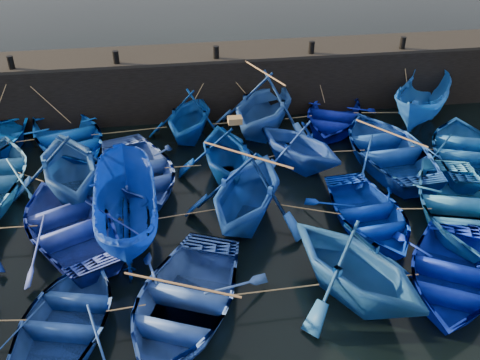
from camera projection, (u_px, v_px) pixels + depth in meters
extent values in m
plane|color=black|center=(257.00, 260.00, 15.18)|extent=(120.00, 120.00, 0.00)
cube|color=black|center=(215.00, 82.00, 23.31)|extent=(26.00, 2.50, 2.50)
cube|color=black|center=(214.00, 52.00, 22.61)|extent=(26.00, 2.50, 0.12)
cylinder|color=black|center=(11.00, 62.00, 20.66)|extent=(0.24, 0.24, 0.50)
cylinder|color=black|center=(116.00, 57.00, 21.18)|extent=(0.24, 0.24, 0.50)
cylinder|color=black|center=(216.00, 52.00, 21.69)|extent=(0.24, 0.24, 0.50)
cylinder|color=black|center=(312.00, 47.00, 22.21)|extent=(0.24, 0.24, 0.50)
cylinder|color=black|center=(403.00, 43.00, 22.72)|extent=(0.24, 0.24, 0.50)
imported|color=blue|center=(67.00, 137.00, 20.42)|extent=(5.43, 6.27, 1.09)
imported|color=#063D94|center=(189.00, 115.00, 20.99)|extent=(4.30, 4.62, 1.99)
imported|color=#204EA3|center=(264.00, 104.00, 21.23)|extent=(6.05, 6.29, 2.55)
imported|color=#031087|center=(333.00, 116.00, 22.15)|extent=(5.09, 5.70, 0.98)
imported|color=blue|center=(423.00, 102.00, 22.17)|extent=(4.53, 5.02, 1.91)
imported|color=navy|center=(69.00, 163.00, 17.46)|extent=(4.80, 5.25, 2.35)
imported|color=blue|center=(138.00, 171.00, 18.34)|extent=(4.85, 5.80, 1.03)
imported|color=navy|center=(227.00, 151.00, 18.44)|extent=(3.57, 4.10, 2.09)
imported|color=#143B96|center=(299.00, 143.00, 19.05)|extent=(4.76, 4.88, 1.95)
imported|color=navy|center=(388.00, 148.00, 19.61)|extent=(4.33, 5.81, 1.16)
imported|color=#1354AB|center=(466.00, 150.00, 19.58)|extent=(5.22, 6.09, 1.07)
imported|color=#253999|center=(69.00, 223.00, 15.76)|extent=(5.50, 6.20, 1.06)
imported|color=#0730A7|center=(125.00, 210.00, 15.59)|extent=(2.08, 5.07, 1.93)
imported|color=navy|center=(247.00, 190.00, 16.13)|extent=(5.45, 5.71, 2.35)
imported|color=#0023A4|center=(369.00, 214.00, 16.29)|extent=(3.50, 4.63, 0.91)
imported|color=#1D66B1|center=(459.00, 206.00, 16.48)|extent=(5.17, 6.20, 1.11)
imported|color=navy|center=(68.00, 319.00, 12.69)|extent=(4.15, 5.04, 0.91)
imported|color=#2D52AE|center=(183.00, 302.00, 13.07)|extent=(5.31, 6.04, 1.04)
imported|color=#154C8C|center=(356.00, 264.00, 13.35)|extent=(5.32, 5.54, 2.25)
imported|color=#061DB5|center=(451.00, 273.00, 14.01)|extent=(5.14, 5.63, 0.95)
cube|color=olive|center=(235.00, 120.00, 17.87)|extent=(0.47, 0.35, 0.22)
cylinder|color=tan|center=(25.00, 141.00, 20.13)|extent=(1.29, 0.25, 0.04)
cylinder|color=tan|center=(130.00, 131.00, 20.82)|extent=(2.90, 0.28, 0.04)
cylinder|color=tan|center=(227.00, 123.00, 21.42)|extent=(1.18, 0.05, 0.04)
cylinder|color=tan|center=(299.00, 117.00, 21.87)|extent=(1.18, 0.18, 0.04)
cylinder|color=tan|center=(377.00, 113.00, 22.25)|extent=(1.94, 0.30, 0.04)
cylinder|color=tan|center=(31.00, 177.00, 17.93)|extent=(0.98, 0.77, 0.04)
cylinder|color=tan|center=(105.00, 175.00, 18.06)|extent=(0.41, 0.32, 0.04)
cylinder|color=tan|center=(183.00, 167.00, 18.51)|extent=(1.27, 0.05, 0.04)
cylinder|color=tan|center=(263.00, 159.00, 18.99)|extent=(0.87, 0.31, 0.04)
cylinder|color=tan|center=(344.00, 151.00, 19.45)|extent=(1.55, 0.14, 0.04)
cylinder|color=tan|center=(427.00, 149.00, 19.59)|extent=(1.02, 0.53, 0.04)
cylinder|color=tan|center=(14.00, 227.00, 15.57)|extent=(1.35, 0.09, 0.04)
cylinder|color=tan|center=(98.00, 222.00, 15.78)|extent=(0.15, 0.20, 0.04)
cylinder|color=tan|center=(188.00, 214.00, 16.14)|extent=(1.85, 0.25, 0.04)
cylinder|color=tan|center=(308.00, 209.00, 16.35)|extent=(1.85, 0.86, 0.04)
cylinder|color=tan|center=(414.00, 209.00, 16.36)|extent=(1.05, 0.19, 0.04)
cylinder|color=tan|center=(126.00, 308.00, 12.85)|extent=(0.94, 0.12, 0.04)
cylinder|color=tan|center=(270.00, 291.00, 13.35)|extent=(2.56, 0.08, 0.04)
cylinder|color=tan|center=(403.00, 276.00, 13.81)|extent=(0.86, 0.07, 0.04)
cylinder|color=tan|center=(0.00, 100.00, 20.78)|extent=(1.15, 1.03, 2.09)
cylinder|color=tan|center=(42.00, 97.00, 21.07)|extent=(2.01, 0.81, 2.10)
cylinder|color=tan|center=(202.00, 86.00, 21.99)|extent=(1.36, 0.57, 2.09)
cylinder|color=tan|center=(238.00, 84.00, 22.18)|extent=(1.69, 0.56, 2.09)
cylinder|color=tan|center=(318.00, 79.00, 22.69)|extent=(0.68, 0.42, 2.08)
cylinder|color=tan|center=(406.00, 75.00, 23.08)|extent=(0.41, 0.68, 2.08)
cylinder|color=#99724C|center=(264.00, 73.00, 20.54)|extent=(1.08, 2.84, 0.06)
cylinder|color=#99724C|center=(391.00, 133.00, 19.28)|extent=(1.77, 2.49, 0.06)
cylinder|color=#99724C|center=(247.00, 155.00, 15.49)|extent=(2.34, 1.97, 0.06)
cylinder|color=#99724C|center=(182.00, 285.00, 12.78)|extent=(2.74, 1.32, 0.06)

